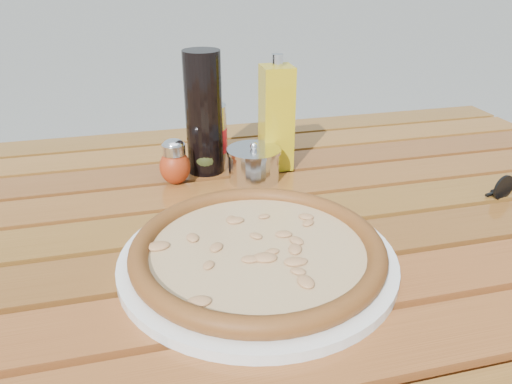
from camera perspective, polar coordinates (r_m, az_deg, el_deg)
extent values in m
cube|color=#32180B|center=(1.53, 20.31, -6.07)|extent=(0.06, 0.06, 0.70)
cube|color=#341F0B|center=(0.80, 0.35, -5.76)|extent=(1.36, 0.86, 0.04)
cube|color=#5D2B10|center=(0.55, 8.75, -18.75)|extent=(1.40, 0.09, 0.03)
cube|color=#5C2A10|center=(0.62, 5.16, -12.50)|extent=(1.40, 0.09, 0.03)
cube|color=#4E280D|center=(0.70, 2.46, -7.53)|extent=(1.40, 0.09, 0.03)
cube|color=#542F0E|center=(0.78, 0.36, -3.58)|extent=(1.40, 0.09, 0.03)
cube|color=#562C0F|center=(0.87, -1.31, -0.40)|extent=(1.40, 0.09, 0.03)
cube|color=#50270E|center=(0.96, -2.68, 2.19)|extent=(1.40, 0.09, 0.03)
cube|color=#5D3310|center=(1.05, -3.81, 4.33)|extent=(1.40, 0.09, 0.03)
cube|color=#532F0E|center=(1.15, -4.76, 6.13)|extent=(1.40, 0.09, 0.03)
cylinder|color=white|center=(0.66, 0.20, -7.68)|extent=(0.44, 0.44, 0.01)
cylinder|color=beige|center=(0.65, 0.20, -6.80)|extent=(0.33, 0.33, 0.01)
torus|color=black|center=(0.65, 0.20, -6.43)|extent=(0.35, 0.35, 0.03)
ellipsoid|color=#A63313|center=(0.88, -9.24, 2.86)|extent=(0.06, 0.06, 0.06)
cylinder|color=white|center=(0.87, -9.40, 4.85)|extent=(0.05, 0.05, 0.02)
ellipsoid|color=white|center=(0.87, -9.44, 5.41)|extent=(0.04, 0.04, 0.02)
ellipsoid|color=#39421A|center=(0.92, -5.77, 4.03)|extent=(0.07, 0.07, 0.06)
cylinder|color=silver|center=(0.91, -5.87, 5.96)|extent=(0.05, 0.05, 0.02)
ellipsoid|color=white|center=(0.91, -5.89, 6.50)|extent=(0.04, 0.04, 0.02)
cylinder|color=black|center=(0.90, -5.98, 8.93)|extent=(0.08, 0.08, 0.22)
cylinder|color=silver|center=(0.93, -5.38, 6.30)|extent=(0.09, 0.09, 0.12)
cylinder|color=red|center=(0.93, -5.36, 6.01)|extent=(0.09, 0.09, 0.04)
cube|color=#AF9412|center=(0.92, 2.33, 8.41)|extent=(0.06, 0.06, 0.19)
cylinder|color=silver|center=(0.89, 2.46, 14.85)|extent=(0.02, 0.02, 0.02)
cylinder|color=silver|center=(0.88, -0.23, 3.02)|extent=(0.12, 0.12, 0.05)
cylinder|color=silver|center=(0.87, -0.24, 4.77)|extent=(0.12, 0.12, 0.01)
sphere|color=white|center=(0.87, -0.24, 5.26)|extent=(0.02, 0.02, 0.01)
cylinder|color=black|center=(0.92, 26.46, 0.44)|extent=(0.04, 0.01, 0.04)
cube|color=black|center=(0.95, 26.55, 0.21)|extent=(0.09, 0.03, 0.00)
cube|color=black|center=(0.96, 27.00, 0.59)|extent=(0.09, 0.03, 0.00)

